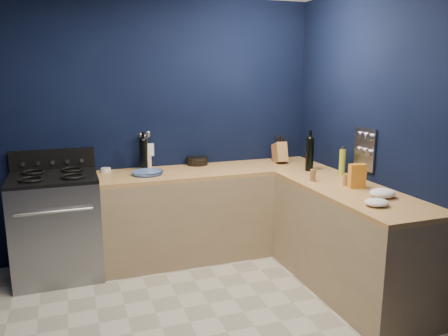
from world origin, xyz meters
name	(u,v)px	position (x,y,z in m)	size (l,w,h in m)	color
wall_back	(148,128)	(0.00, 1.76, 1.30)	(3.50, 0.02, 2.60)	black
wall_right	(412,145)	(1.76, 0.00, 1.30)	(0.02, 3.50, 2.60)	black
wall_front	(363,271)	(0.00, -1.76, 1.30)	(3.50, 0.02, 2.60)	black
cab_back	(215,213)	(0.60, 1.44, 0.43)	(2.30, 0.63, 0.86)	#9F835E
top_back	(214,171)	(0.60, 1.44, 0.88)	(2.30, 0.63, 0.04)	#96632F
cab_right	(349,242)	(1.44, 0.29, 0.43)	(0.63, 1.67, 0.86)	#9F835E
top_right	(352,192)	(1.44, 0.29, 0.88)	(0.63, 1.67, 0.04)	#96632F
gas_range	(57,228)	(-0.93, 1.42, 0.46)	(0.76, 0.66, 0.92)	gray
oven_door	(57,241)	(-0.93, 1.10, 0.45)	(0.59, 0.02, 0.42)	black
cooktop	(53,177)	(-0.93, 1.42, 0.94)	(0.76, 0.66, 0.03)	black
backguard	(53,160)	(-0.93, 1.72, 1.04)	(0.76, 0.06, 0.20)	black
spice_panel	(365,149)	(1.74, 0.55, 1.18)	(0.02, 0.28, 0.38)	gray
wall_outlet	(149,150)	(0.00, 1.74, 1.08)	(0.09, 0.02, 0.13)	white
plate_stack	(147,173)	(-0.09, 1.40, 0.92)	(0.28, 0.28, 0.04)	#4049A3
ramekin	(106,170)	(-0.45, 1.66, 0.92)	(0.10, 0.10, 0.04)	white
utensil_crock	(146,161)	(-0.05, 1.69, 0.97)	(0.11, 0.11, 0.14)	beige
wine_bottle_back	(144,155)	(-0.08, 1.59, 1.05)	(0.08, 0.08, 0.31)	black
lemon_basket	(197,161)	(0.49, 1.69, 0.94)	(0.22, 0.22, 0.09)	black
knife_block	(280,153)	(1.36, 1.50, 1.01)	(0.12, 0.19, 0.21)	olive
wine_bottle_right	(310,155)	(1.46, 1.04, 1.06)	(0.08, 0.08, 0.32)	black
oil_bottle	(342,163)	(1.64, 0.75, 1.03)	(0.06, 0.06, 0.25)	#97AC31
spice_jar_near	(313,175)	(1.27, 0.65, 0.95)	(0.05, 0.05, 0.11)	olive
spice_jar_far	(346,180)	(1.45, 0.41, 0.95)	(0.05, 0.05, 0.10)	olive
crouton_bag	(357,176)	(1.50, 0.32, 1.00)	(0.14, 0.06, 0.20)	red
towel_front	(382,193)	(1.51, -0.01, 0.94)	(0.21, 0.18, 0.07)	white
towel_end	(377,202)	(1.32, -0.18, 0.93)	(0.18, 0.16, 0.05)	white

